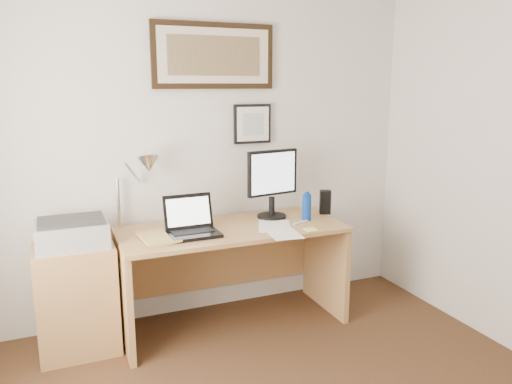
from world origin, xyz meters
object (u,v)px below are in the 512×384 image
side_cabinet (77,299)px  laptop (192,226)px  water_bottle (307,207)px  book (142,240)px  lcd_monitor (272,180)px  printer (72,233)px  desk (228,255)px

side_cabinet → laptop: size_ratio=2.11×
water_bottle → book: (-1.24, -0.07, -0.09)m
side_cabinet → lcd_monitor: 1.59m
side_cabinet → lcd_monitor: lcd_monitor is taller
laptop → printer: laptop is taller
side_cabinet → printer: size_ratio=1.66×
laptop → lcd_monitor: bearing=14.7°
desk → lcd_monitor: bearing=5.7°
desk → laptop: laptop is taller
side_cabinet → desk: (1.07, 0.04, 0.15)m
side_cabinet → book: size_ratio=2.38×
side_cabinet → book: book is taller
printer → book: bearing=-20.0°
laptop → lcd_monitor: (0.68, 0.18, 0.23)m
side_cabinet → lcd_monitor: bearing=2.9°
lcd_monitor → printer: bearing=-177.1°
desk → printer: (-1.07, -0.04, 0.30)m
desk → book: bearing=-164.1°
side_cabinet → water_bottle: size_ratio=3.75×
desk → laptop: size_ratio=4.64×
water_bottle → laptop: bearing=-178.4°
side_cabinet → printer: 0.45m
side_cabinet → printer: (0.00, -0.00, 0.45)m
water_bottle → book: water_bottle is taller
side_cabinet → desk: 1.08m
side_cabinet → book: 0.59m
desk → laptop: bearing=-155.4°
water_bottle → laptop: (-0.89, -0.02, -0.04)m
book → lcd_monitor: 1.09m
water_bottle → side_cabinet: bearing=177.2°
water_bottle → lcd_monitor: bearing=144.1°
desk → lcd_monitor: 0.64m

